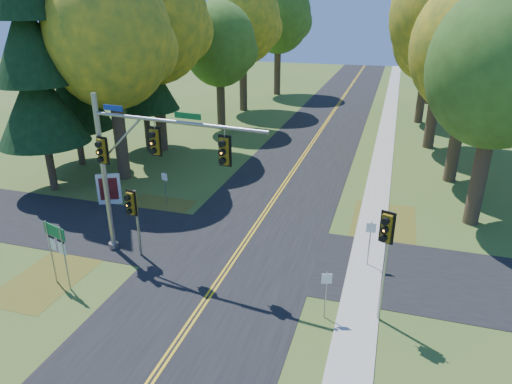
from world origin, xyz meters
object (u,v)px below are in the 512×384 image
(east_signal_pole, at_px, (386,240))
(info_kiosk, at_px, (109,189))
(route_sign_cluster, at_px, (56,243))
(traffic_mast, at_px, (138,160))

(east_signal_pole, bearing_deg, info_kiosk, 177.50)
(route_sign_cluster, bearing_deg, east_signal_pole, 24.12)
(traffic_mast, distance_m, east_signal_pole, 11.20)
(east_signal_pole, relative_size, info_kiosk, 2.43)
(east_signal_pole, height_order, route_sign_cluster, east_signal_pole)
(info_kiosk, bearing_deg, route_sign_cluster, -94.34)
(east_signal_pole, xyz_separation_m, route_sign_cluster, (-13.33, -1.47, -1.47))
(info_kiosk, bearing_deg, traffic_mast, -67.85)
(traffic_mast, height_order, route_sign_cluster, traffic_mast)
(route_sign_cluster, bearing_deg, traffic_mast, 71.63)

